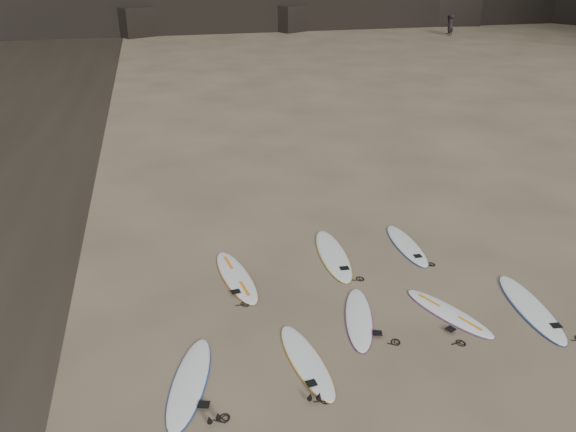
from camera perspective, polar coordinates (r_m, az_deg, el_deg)
name	(u,v)px	position (r m, az deg, el deg)	size (l,w,h in m)	color
ground	(401,320)	(12.53, 11.37, -10.36)	(240.00, 240.00, 0.00)	#897559
surfboard_0	(189,382)	(10.92, -9.98, -16.25)	(0.60, 2.50, 0.09)	white
surfboard_1	(306,361)	(11.21, 1.89, -14.47)	(0.57, 2.36, 0.09)	white
surfboard_2	(359,318)	(12.38, 7.21, -10.25)	(0.55, 2.31, 0.08)	white
surfboard_3	(449,313)	(12.94, 16.01, -9.42)	(0.55, 2.27, 0.08)	white
surfboard_4	(531,307)	(13.70, 23.44, -8.51)	(0.64, 2.68, 0.10)	white
surfboard_5	(236,276)	(13.74, -5.28, -6.12)	(0.62, 2.58, 0.09)	white
surfboard_6	(333,255)	(14.63, 4.60, -3.94)	(0.66, 2.76, 0.10)	white
surfboard_7	(407,245)	(15.38, 11.96, -2.91)	(0.57, 2.37, 0.09)	white
person_a	(451,25)	(54.53, 16.21, 18.11)	(0.64, 0.42, 1.75)	black
person_b	(448,24)	(55.73, 15.96, 18.21)	(0.78, 0.61, 1.60)	black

